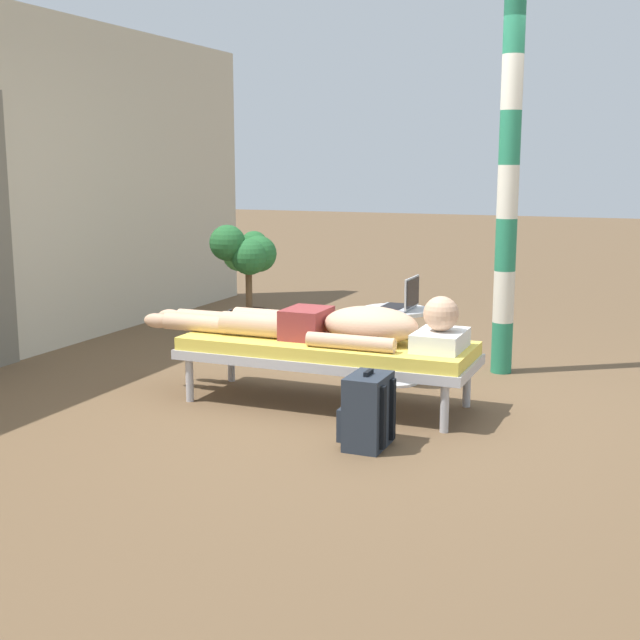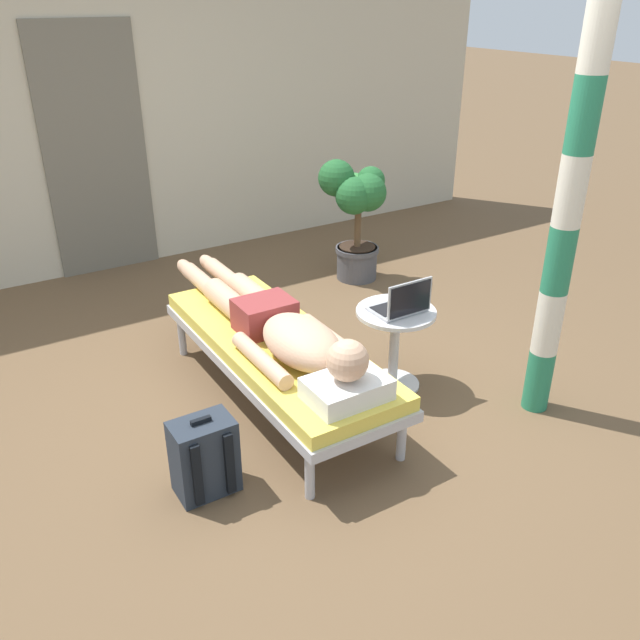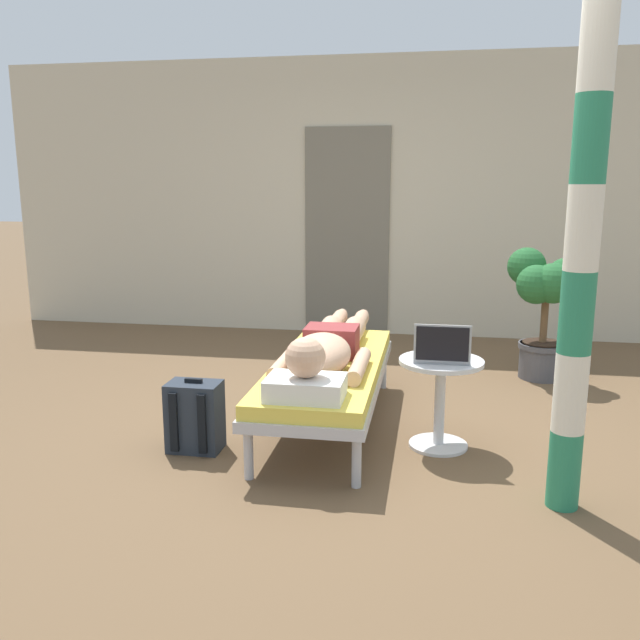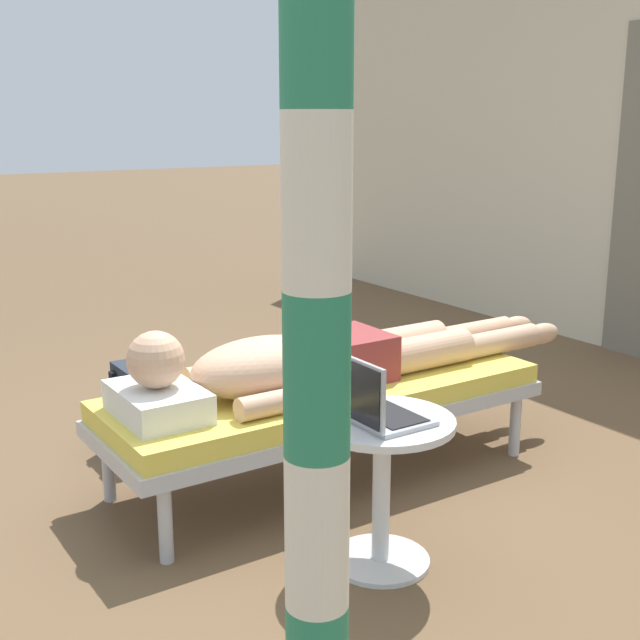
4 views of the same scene
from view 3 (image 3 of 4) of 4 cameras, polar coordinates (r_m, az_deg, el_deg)
ground_plane at (r=4.11m, az=1.57°, el=-9.78°), size 40.00×40.00×0.00m
house_wall_back at (r=6.73m, az=4.56°, el=10.37°), size 7.60×0.20×2.70m
house_door_panel at (r=6.66m, az=2.34°, el=7.54°), size 0.84×0.03×2.04m
lounge_chair at (r=4.15m, az=0.71°, el=-4.53°), size 0.66×1.88×0.42m
person_reclining at (r=4.05m, az=0.59°, el=-2.42°), size 0.53×2.17×0.32m
side_table at (r=3.87m, az=10.31°, el=-5.75°), size 0.48×0.48×0.52m
laptop at (r=3.76m, az=10.43°, el=-2.70°), size 0.31×0.24×0.23m
backpack at (r=3.89m, az=-10.68°, el=-8.18°), size 0.30×0.26×0.42m
potted_plant at (r=5.39m, az=18.63°, el=1.76°), size 0.53×0.50×1.01m
porch_post at (r=3.13m, az=21.72°, el=7.35°), size 0.15×0.15×2.63m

